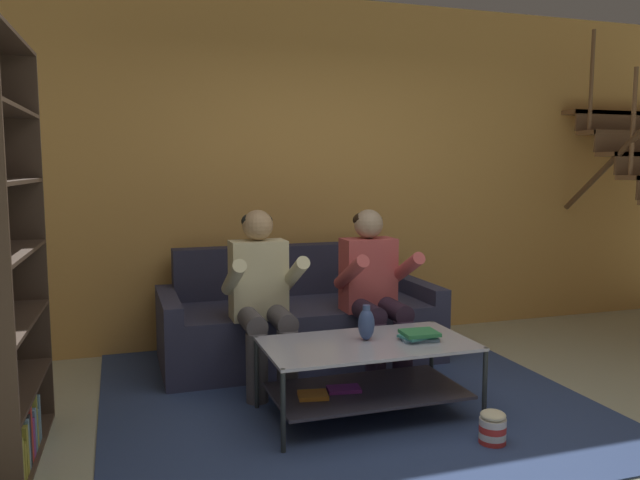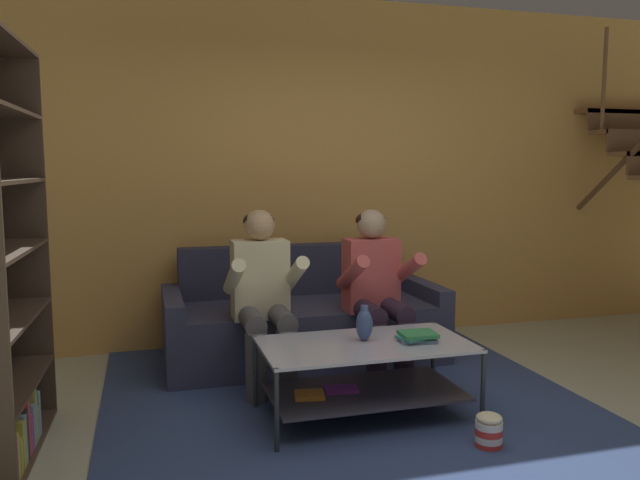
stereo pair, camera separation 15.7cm
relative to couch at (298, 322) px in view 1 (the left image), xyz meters
name	(u,v)px [view 1 (the left image)]	position (x,y,z in m)	size (l,w,h in m)	color
ground	(427,462)	(0.14, -1.87, -0.29)	(16.80, 16.80, 0.00)	#B5BB9F
back_partition	(294,172)	(0.14, 0.59, 1.16)	(8.40, 0.12, 2.90)	#DEA14F
couch	(298,322)	(0.00, 0.00, 0.00)	(2.10, 0.91, 0.86)	#353650
person_seated_left	(262,292)	(-0.41, -0.54, 0.37)	(0.50, 0.58, 1.20)	#514D51
person_seated_right	(374,285)	(0.41, -0.54, 0.36)	(0.50, 0.58, 1.19)	#2F2032
coffee_table	(366,367)	(0.06, -1.23, 0.02)	(1.23, 0.67, 0.46)	#B4B6C5
area_rug	(334,389)	(0.04, -0.74, -0.29)	(3.00, 3.18, 0.01)	navy
vase	(366,324)	(0.08, -1.18, 0.27)	(0.10, 0.10, 0.21)	#3B528D
book_stack	(419,335)	(0.38, -1.28, 0.20)	(0.25, 0.20, 0.06)	#6F95B2
popcorn_tub	(493,428)	(0.57, -1.79, -0.20)	(0.15, 0.15, 0.19)	red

